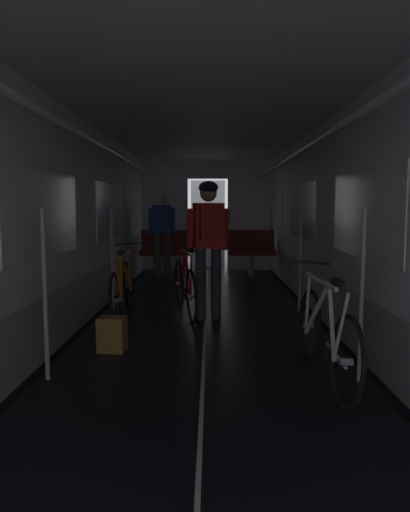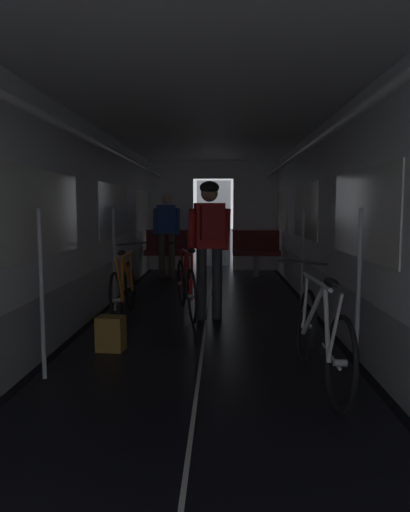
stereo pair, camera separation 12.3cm
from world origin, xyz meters
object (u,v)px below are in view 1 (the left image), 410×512
bicycle_white (325,336)px  bicycle_red_in_aisle (185,286)px  person_cyclist_aisle (209,235)px  backpack_on_floor (112,334)px  bicycle_orange (123,289)px  person_standing_near_bench (162,229)px  bench_seat_far_right (251,248)px  bench_seat_far_left (164,248)px

bicycle_white → bicycle_red_in_aisle: bearing=117.4°
person_cyclist_aisle → bicycle_red_in_aisle: size_ratio=1.04×
backpack_on_floor → bicycle_orange: bearing=96.1°
person_standing_near_bench → backpack_on_floor: size_ratio=4.96×
bicycle_white → backpack_on_floor: bicycle_white is taller
bench_seat_far_right → bicycle_white: 6.00m
person_cyclist_aisle → bicycle_red_in_aisle: 0.80m
bench_seat_far_left → bench_seat_far_right: bearing=0.0°
backpack_on_floor → bicycle_red_in_aisle: bearing=68.6°
bicycle_white → bicycle_red_in_aisle: (-1.25, 2.42, 0.00)m
bench_seat_far_left → bicycle_orange: (-0.14, -3.85, -0.18)m
bicycle_white → bench_seat_far_right: bearing=90.8°
person_cyclist_aisle → backpack_on_floor: (-0.94, -1.34, -0.90)m
person_standing_near_bench → backpack_on_floor: bearing=-90.0°
bicycle_orange → bicycle_red_in_aisle: bicycle_orange is taller
bench_seat_far_left → bicycle_white: size_ratio=0.58×
bicycle_orange → backpack_on_floor: bearing=-83.9°
bicycle_red_in_aisle → bench_seat_far_right: bearing=71.9°
bicycle_orange → bicycle_white: 2.96m
bench_seat_far_right → backpack_on_floor: (-1.80, -5.19, -0.40)m
bench_seat_far_left → bench_seat_far_right: same height
bicycle_orange → person_standing_near_bench: 3.52m
person_cyclist_aisle → backpack_on_floor: person_cyclist_aisle is taller
bicycle_orange → backpack_on_floor: 1.37m
person_cyclist_aisle → person_standing_near_bench: size_ratio=1.03×
person_cyclist_aisle → person_standing_near_bench: 3.60m
person_standing_near_bench → bicycle_white: bearing=-71.5°
bicycle_red_in_aisle → bicycle_orange: bearing=-161.4°
bicycle_white → person_standing_near_bench: (-1.88, 5.62, 0.59)m
bench_seat_far_left → bicycle_orange: 3.85m
bicycle_white → backpack_on_floor: size_ratio=4.98×
bench_seat_far_left → person_standing_near_bench: bearing=-89.6°
bicycle_white → person_standing_near_bench: 5.96m
bench_seat_far_right → backpack_on_floor: bench_seat_far_right is taller
bicycle_red_in_aisle → person_standing_near_bench: bearing=101.1°
bicycle_white → person_standing_near_bench: size_ratio=1.00×
person_standing_near_bench → backpack_on_floor: person_standing_near_bench is taller
bicycle_white → person_cyclist_aisle: 2.44m
backpack_on_floor → person_cyclist_aisle: bearing=54.9°
bicycle_orange → person_cyclist_aisle: 1.29m
bench_seat_far_left → bicycle_red_in_aisle: size_ratio=0.59×
person_cyclist_aisle → bench_seat_far_right: bearing=77.5°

